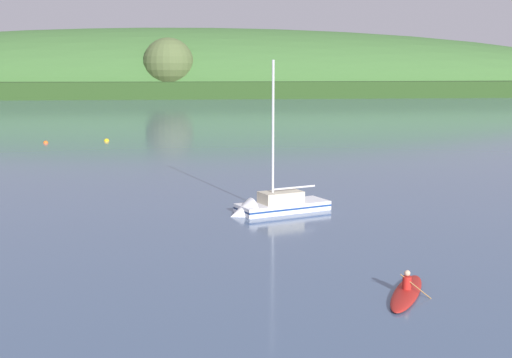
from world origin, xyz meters
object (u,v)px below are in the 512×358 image
at_px(canoe_with_paddler, 407,292).
at_px(mooring_buoy_far_upstream, 46,143).
at_px(sailboat_midwater_white, 272,210).
at_px(mooring_buoy_off_fishing_boat, 107,141).

height_order(canoe_with_paddler, mooring_buoy_far_upstream, canoe_with_paddler).
height_order(sailboat_midwater_white, mooring_buoy_off_fishing_boat, sailboat_midwater_white).
xyz_separation_m(canoe_with_paddler, mooring_buoy_off_fishing_boat, (-12.58, 56.06, -0.09)).
bearing_deg(sailboat_midwater_white, mooring_buoy_far_upstream, -84.42).
distance_m(canoe_with_paddler, mooring_buoy_far_upstream, 58.35).
bearing_deg(canoe_with_paddler, sailboat_midwater_white, -141.06).
bearing_deg(sailboat_midwater_white, canoe_with_paddler, 79.80).
height_order(canoe_with_paddler, mooring_buoy_off_fishing_boat, canoe_with_paddler).
xyz_separation_m(sailboat_midwater_white, mooring_buoy_off_fishing_boat, (-10.69, 41.31, -0.15)).
bearing_deg(sailboat_midwater_white, mooring_buoy_off_fishing_boat, -93.01).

